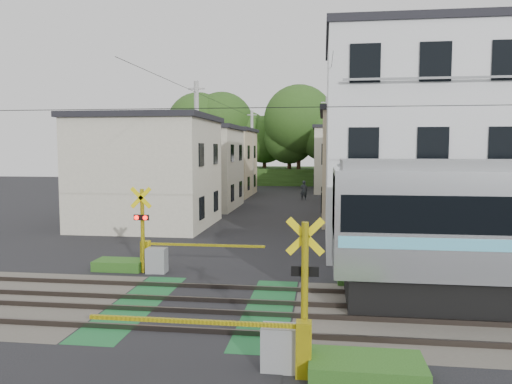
# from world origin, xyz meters

# --- Properties ---
(ground) EXTENTS (120.00, 120.00, 0.00)m
(ground) POSITION_xyz_m (0.00, 0.00, 0.00)
(ground) COLOR black
(track_bed) EXTENTS (120.00, 120.00, 0.14)m
(track_bed) POSITION_xyz_m (0.00, 0.00, 0.04)
(track_bed) COLOR #47423A
(track_bed) RESTS_ON ground
(crossing_signal_near) EXTENTS (4.74, 0.65, 3.09)m
(crossing_signal_near) POSITION_xyz_m (2.59, -3.65, 0.71)
(crossing_signal_near) COLOR yellow
(crossing_signal_near) RESTS_ON ground
(crossing_signal_far) EXTENTS (4.74, 0.65, 3.09)m
(crossing_signal_far) POSITION_xyz_m (-2.59, 3.65, 0.71)
(crossing_signal_far) COLOR yellow
(crossing_signal_far) RESTS_ON ground
(apartment_block) EXTENTS (10.20, 8.36, 9.30)m
(apartment_block) POSITION_xyz_m (8.50, 9.49, 4.66)
(apartment_block) COLOR silver
(apartment_block) RESTS_ON ground
(houses_row) EXTENTS (22.07, 31.35, 6.80)m
(houses_row) POSITION_xyz_m (0.25, 25.92, 3.24)
(houses_row) COLOR beige
(houses_row) RESTS_ON ground
(tree_hill) EXTENTS (40.00, 13.40, 11.86)m
(tree_hill) POSITION_xyz_m (0.13, 48.16, 5.96)
(tree_hill) COLOR #2A4C19
(tree_hill) RESTS_ON ground
(catenary) EXTENTS (60.00, 5.04, 7.00)m
(catenary) POSITION_xyz_m (6.00, 0.03, 3.70)
(catenary) COLOR #2D2D33
(catenary) RESTS_ON ground
(utility_poles) EXTENTS (7.90, 42.00, 8.00)m
(utility_poles) POSITION_xyz_m (-1.05, 23.01, 4.08)
(utility_poles) COLOR #A5A5A0
(utility_poles) RESTS_ON ground
(pedestrian) EXTENTS (0.67, 0.49, 1.70)m
(pedestrian) POSITION_xyz_m (1.73, 29.30, 0.85)
(pedestrian) COLOR #272B31
(pedestrian) RESTS_ON ground
(weed_patches) EXTENTS (10.25, 8.80, 0.40)m
(weed_patches) POSITION_xyz_m (1.76, -0.09, 0.18)
(weed_patches) COLOR #2D5E1E
(weed_patches) RESTS_ON ground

